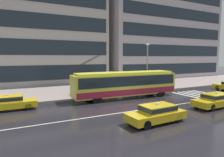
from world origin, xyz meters
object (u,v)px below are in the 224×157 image
Objects in this scene: pedestrian_at_shelter at (138,82)px; street_lamp at (147,63)px; bus_shelter at (98,78)px; pedestrian_walking_past at (91,82)px; taxi_oncoming_far at (216,100)px; taxi_queued_behind_bus at (9,102)px; taxi_oncoming_near at (156,113)px; trolleybus at (126,84)px; pedestrian_approaching_curb at (144,78)px.

street_lamp is (0.87, -0.96, 2.70)m from pedestrian_at_shelter.
bus_shelter is 1.32m from pedestrian_walking_past.
taxi_oncoming_far is 18.47m from taxi_queued_behind_bus.
bus_shelter is 0.68× the size of street_lamp.
taxi_queued_behind_bus is (-9.26, 8.38, -0.00)m from taxi_oncoming_near.
trolleybus is at bearing -139.04° from pedestrian_at_shelter.
pedestrian_at_shelter is (15.65, 3.33, 0.45)m from taxi_queued_behind_bus.
pedestrian_approaching_curb reaches higher than taxi_queued_behind_bus.
trolleybus is at bearing -151.05° from pedestrian_approaching_curb.
taxi_oncoming_far is 13.00m from bus_shelter.
pedestrian_walking_past is (-2.99, 2.97, 0.07)m from trolleybus.
taxi_oncoming_far is 2.67× the size of pedestrian_at_shelter.
trolleybus reaches higher than pedestrian_walking_past.
street_lamp reaches higher than bus_shelter.
trolleybus is 3.05× the size of bus_shelter.
taxi_oncoming_near is 1.01× the size of taxi_queued_behind_bus.
taxi_oncoming_far is 10.34m from street_lamp.
pedestrian_approaching_curb is (0.15, -1.17, 0.66)m from pedestrian_at_shelter.
trolleybus is 3.97m from bus_shelter.
taxi_oncoming_near is at bearing -118.62° from pedestrian_at_shelter.
taxi_queued_behind_bus is 2.56× the size of pedestrian_at_shelter.
pedestrian_approaching_curb is at bearing -11.37° from bus_shelter.
pedestrian_at_shelter is 1.35m from pedestrian_approaching_curb.
pedestrian_approaching_curb is at bearing 28.95° from trolleybus.
taxi_oncoming_near is 13.34m from street_lamp.
bus_shelter is at bearing 168.63° from pedestrian_approaching_curb.
street_lamp reaches higher than pedestrian_walking_past.
pedestrian_approaching_curb is (-1.09, 9.63, 1.10)m from taxi_oncoming_far.
pedestrian_at_shelter is at bearing 61.38° from taxi_oncoming_near.
pedestrian_at_shelter reaches higher than taxi_queued_behind_bus.
taxi_oncoming_far is 10.88m from pedestrian_at_shelter.
pedestrian_approaching_curb is 7.16m from pedestrian_walking_past.
street_lamp is at bearing 92.17° from taxi_oncoming_far.
taxi_oncoming_far is at bearing -56.93° from bus_shelter.
street_lamp is at bearing 8.17° from taxi_queued_behind_bus.
taxi_oncoming_near is 13.34m from pedestrian_at_shelter.
taxi_queued_behind_bus is at bearing 156.13° from taxi_oncoming_far.
trolleybus is 2.85× the size of taxi_oncoming_far.
bus_shelter is 2.07× the size of pedestrian_approaching_curb.
taxi_oncoming_near is 2.14× the size of pedestrian_approaching_curb.
pedestrian_walking_past is at bearing 176.58° from street_lamp.
taxi_oncoming_near is 12.49m from taxi_queued_behind_bus.
bus_shelter reaches higher than pedestrian_walking_past.
taxi_oncoming_far is 1.04× the size of taxi_queued_behind_bus.
taxi_oncoming_near is at bearing -173.25° from taxi_oncoming_far.
taxi_oncoming_near is (-2.40, -8.25, -0.91)m from trolleybus.
pedestrian_approaching_curb is (6.54, 10.54, 1.10)m from taxi_oncoming_near.
bus_shelter is (-7.06, 10.84, 1.34)m from taxi_oncoming_far.
bus_shelter is 6.99m from street_lamp.
street_lamp is (7.84, -0.47, 2.17)m from pedestrian_walking_past.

